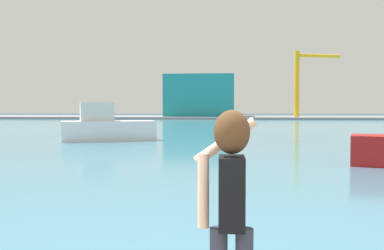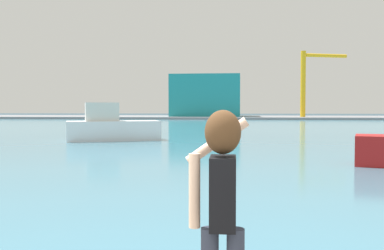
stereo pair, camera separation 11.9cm
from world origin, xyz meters
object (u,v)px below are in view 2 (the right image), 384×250
boat_moored (111,127)px  person_photographer (221,197)px  warehouse_left (206,96)px  port_crane (309,77)px

boat_moored → person_photographer: bearing=-93.7°
warehouse_left → port_crane: 21.53m
boat_moored → warehouse_left: warehouse_left is taller
port_crane → warehouse_left: bearing=166.2°
warehouse_left → port_crane: bearing=-13.8°
boat_moored → port_crane: size_ratio=0.53×
warehouse_left → port_crane: (20.60, -5.06, 3.64)m
boat_moored → port_crane: (22.38, 59.61, 7.41)m
person_photographer → boat_moored: 29.03m
boat_moored → port_crane: bearing=47.6°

